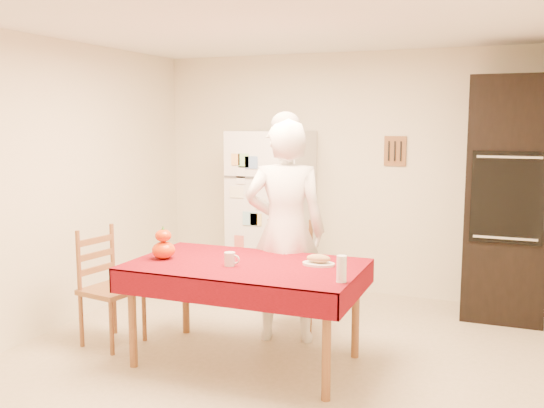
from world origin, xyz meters
The scene contains 17 objects.
floor centered at (0.00, 0.00, 0.00)m, with size 4.50×4.50×0.00m, color tan.
room_shell centered at (0.00, 0.00, 1.62)m, with size 4.02×4.52×2.51m.
refrigerator centered at (-0.65, 1.88, 0.85)m, with size 0.75×0.74×1.70m.
oven_cabinet centered at (1.63, 1.93, 1.10)m, with size 0.70×0.62×2.20m.
dining_table centered at (-0.14, 0.08, 0.69)m, with size 1.70×1.00×0.76m.
chair_far centered at (-0.09, 0.88, 0.51)m, with size 0.52×0.51×0.95m.
chair_left centered at (-1.36, 0.03, 0.51)m, with size 0.47×0.48×0.95m.
seated_woman centered at (-0.04, 0.64, 0.91)m, with size 0.66×0.44×1.82m, color white.
coffee_mug centered at (-0.22, -0.03, 0.81)m, with size 0.08×0.08×0.10m, color silver.
pumpkin_lower centered at (-0.78, -0.01, 0.83)m, with size 0.18×0.18×0.13m, color #EC4F05.
pumpkin_upper centered at (-0.78, -0.01, 0.94)m, with size 0.12×0.12×0.09m, color #C45104.
wine_glass centered at (0.65, -0.16, 0.85)m, with size 0.07×0.07×0.18m, color white.
bread_plate centered at (0.38, 0.22, 0.77)m, with size 0.24×0.24×0.02m, color white.
bread_loaf centered at (0.38, 0.22, 0.81)m, with size 0.18×0.10×0.06m, color #9C6F4D.
spice_jar_left centered at (-0.55, 1.93, 1.75)m, with size 0.05×0.05×0.10m, color brown.
spice_jar_mid centered at (-0.51, 1.93, 1.75)m, with size 0.05×0.05×0.10m, color brown.
spice_jar_right centered at (-0.43, 1.93, 1.75)m, with size 0.05×0.05×0.10m, color #975D1B.
Camera 1 is at (1.65, -3.91, 1.82)m, focal length 40.00 mm.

